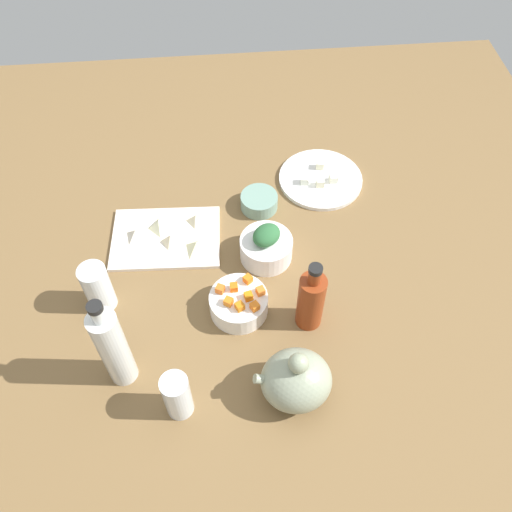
# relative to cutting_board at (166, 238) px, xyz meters

# --- Properties ---
(tabletop) EXTENTS (1.90, 1.90, 0.03)m
(tabletop) POSITION_rel_cutting_board_xyz_m (-0.23, 0.11, -0.02)
(tabletop) COLOR brown
(tabletop) RESTS_ON ground
(cutting_board) EXTENTS (0.29, 0.22, 0.01)m
(cutting_board) POSITION_rel_cutting_board_xyz_m (0.00, 0.00, 0.00)
(cutting_board) COLOR silver
(cutting_board) RESTS_ON tabletop
(plate_tofu) EXTENTS (0.24, 0.24, 0.01)m
(plate_tofu) POSITION_rel_cutting_board_xyz_m (-0.44, -0.18, 0.00)
(plate_tofu) COLOR white
(plate_tofu) RESTS_ON tabletop
(bowl_greens) EXTENTS (0.13, 0.13, 0.06)m
(bowl_greens) POSITION_rel_cutting_board_xyz_m (-0.26, 0.08, 0.03)
(bowl_greens) COLOR white
(bowl_greens) RESTS_ON tabletop
(bowl_carrots) EXTENTS (0.14, 0.14, 0.06)m
(bowl_carrots) POSITION_rel_cutting_board_xyz_m (-0.18, 0.23, 0.02)
(bowl_carrots) COLOR white
(bowl_carrots) RESTS_ON tabletop
(bowl_small_side) EXTENTS (0.10, 0.10, 0.04)m
(bowl_small_side) POSITION_rel_cutting_board_xyz_m (-0.25, -0.09, 0.02)
(bowl_small_side) COLOR gray
(bowl_small_side) RESTS_ON tabletop
(teapot) EXTENTS (0.16, 0.14, 0.16)m
(teapot) POSITION_rel_cutting_board_xyz_m (-0.28, 0.45, 0.06)
(teapot) COLOR gray
(teapot) RESTS_ON tabletop
(bottle_0) EXTENTS (0.06, 0.06, 0.28)m
(bottle_0) POSITION_rel_cutting_board_xyz_m (0.09, 0.37, 0.12)
(bottle_0) COLOR silver
(bottle_0) RESTS_ON tabletop
(bottle_1) EXTENTS (0.06, 0.06, 0.21)m
(bottle_1) POSITION_rel_cutting_board_xyz_m (-0.34, 0.28, 0.08)
(bottle_1) COLOR maroon
(bottle_1) RESTS_ON tabletop
(drinking_glass_0) EXTENTS (0.06, 0.06, 0.14)m
(drinking_glass_0) POSITION_rel_cutting_board_xyz_m (0.15, 0.18, 0.06)
(drinking_glass_0) COLOR white
(drinking_glass_0) RESTS_ON tabletop
(drinking_glass_1) EXTENTS (0.06, 0.06, 0.13)m
(drinking_glass_1) POSITION_rel_cutting_board_xyz_m (-0.03, 0.46, 0.06)
(drinking_glass_1) COLOR white
(drinking_glass_1) RESTS_ON tabletop
(carrot_cube_0) EXTENTS (0.02, 0.02, 0.02)m
(carrot_cube_0) POSITION_rel_cutting_board_xyz_m (-0.13, 0.21, 0.06)
(carrot_cube_0) COLOR orange
(carrot_cube_0) RESTS_ON bowl_carrots
(carrot_cube_1) EXTENTS (0.03, 0.03, 0.02)m
(carrot_cube_1) POSITION_rel_cutting_board_xyz_m (-0.20, 0.19, 0.06)
(carrot_cube_1) COLOR orange
(carrot_cube_1) RESTS_ON bowl_carrots
(carrot_cube_2) EXTENTS (0.02, 0.02, 0.02)m
(carrot_cube_2) POSITION_rel_cutting_board_xyz_m (-0.15, 0.25, 0.06)
(carrot_cube_2) COLOR orange
(carrot_cube_2) RESTS_ON bowl_carrots
(carrot_cube_3) EXTENTS (0.02, 0.02, 0.02)m
(carrot_cube_3) POSITION_rel_cutting_board_xyz_m (-0.20, 0.24, 0.06)
(carrot_cube_3) COLOR orange
(carrot_cube_3) RESTS_ON bowl_carrots
(carrot_cube_4) EXTENTS (0.02, 0.02, 0.02)m
(carrot_cube_4) POSITION_rel_cutting_board_xyz_m (-0.18, 0.26, 0.06)
(carrot_cube_4) COLOR orange
(carrot_cube_4) RESTS_ON bowl_carrots
(carrot_cube_5) EXTENTS (0.02, 0.02, 0.02)m
(carrot_cube_5) POSITION_rel_cutting_board_xyz_m (-0.17, 0.21, 0.06)
(carrot_cube_5) COLOR orange
(carrot_cube_5) RESTS_ON bowl_carrots
(carrot_cube_6) EXTENTS (0.02, 0.02, 0.02)m
(carrot_cube_6) POSITION_rel_cutting_board_xyz_m (-0.22, 0.23, 0.06)
(carrot_cube_6) COLOR orange
(carrot_cube_6) RESTS_ON bowl_carrots
(carrot_cube_7) EXTENTS (0.02, 0.02, 0.02)m
(carrot_cube_7) POSITION_rel_cutting_board_xyz_m (-0.21, 0.27, 0.06)
(carrot_cube_7) COLOR orange
(carrot_cube_7) RESTS_ON bowl_carrots
(chopped_greens_mound) EXTENTS (0.10, 0.10, 0.04)m
(chopped_greens_mound) POSITION_rel_cutting_board_xyz_m (-0.26, 0.08, 0.08)
(chopped_greens_mound) COLOR #2D6437
(chopped_greens_mound) RESTS_ON bowl_greens
(tofu_cube_0) EXTENTS (0.02, 0.02, 0.02)m
(tofu_cube_0) POSITION_rel_cutting_board_xyz_m (-0.47, -0.16, 0.02)
(tofu_cube_0) COLOR silver
(tofu_cube_0) RESTS_ON plate_tofu
(tofu_cube_1) EXTENTS (0.02, 0.02, 0.02)m
(tofu_cube_1) POSITION_rel_cutting_board_xyz_m (-0.43, -0.15, 0.02)
(tofu_cube_1) COLOR #F9F3CC
(tofu_cube_1) RESTS_ON plate_tofu
(tofu_cube_2) EXTENTS (0.02, 0.02, 0.02)m
(tofu_cube_2) POSITION_rel_cutting_board_xyz_m (-0.39, -0.16, 0.02)
(tofu_cube_2) COLOR white
(tofu_cube_2) RESTS_ON plate_tofu
(tofu_cube_3) EXTENTS (0.03, 0.03, 0.02)m
(tofu_cube_3) POSITION_rel_cutting_board_xyz_m (-0.44, -0.22, 0.02)
(tofu_cube_3) COLOR #FCF7CF
(tofu_cube_3) RESTS_ON plate_tofu
(dumpling_0) EXTENTS (0.05, 0.05, 0.03)m
(dumpling_0) POSITION_rel_cutting_board_xyz_m (0.02, -0.03, 0.02)
(dumpling_0) COLOR beige
(dumpling_0) RESTS_ON cutting_board
(dumpling_1) EXTENTS (0.07, 0.07, 0.03)m
(dumpling_1) POSITION_rel_cutting_board_xyz_m (-0.08, 0.05, 0.02)
(dumpling_1) COLOR beige
(dumpling_1) RESTS_ON cutting_board
(dumpling_2) EXTENTS (0.05, 0.05, 0.03)m
(dumpling_2) POSITION_rel_cutting_board_xyz_m (-0.02, 0.02, 0.02)
(dumpling_2) COLOR beige
(dumpling_2) RESTS_ON cutting_board
(dumpling_3) EXTENTS (0.06, 0.06, 0.02)m
(dumpling_3) POSITION_rel_cutting_board_xyz_m (0.08, -0.01, 0.02)
(dumpling_3) COLOR beige
(dumpling_3) RESTS_ON cutting_board
(dumpling_4) EXTENTS (0.05, 0.05, 0.03)m
(dumpling_4) POSITION_rel_cutting_board_xyz_m (-0.08, -0.05, 0.02)
(dumpling_4) COLOR beige
(dumpling_4) RESTS_ON cutting_board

